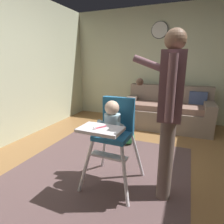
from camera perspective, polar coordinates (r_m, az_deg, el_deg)
name	(u,v)px	position (r m, az deg, el deg)	size (l,w,h in m)	color
ground	(121,180)	(2.47, 2.62, -19.76)	(5.75, 6.84, 0.10)	olive
wall_far	(160,65)	(4.62, 14.21, 13.47)	(4.95, 0.06, 2.55)	beige
wall_left	(4,67)	(3.55, -29.86, 11.69)	(0.06, 5.84, 2.55)	beige
area_rug	(90,183)	(2.34, -6.75, -20.47)	(2.16, 2.78, 0.01)	brown
couch	(168,111)	(4.20, 16.42, 0.18)	(1.76, 0.86, 0.86)	gray
high_chair	(113,126)	(2.02, 0.37, -4.39)	(0.63, 0.74, 0.98)	white
adult_standing	(169,109)	(1.86, 16.84, 0.92)	(0.53, 0.50, 1.64)	#6E5A52
toy_ball	(128,137)	(3.24, 4.80, -7.59)	(0.24, 0.24, 0.24)	green
wall_clock	(160,30)	(4.64, 14.16, 22.83)	(0.36, 0.04, 0.36)	white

